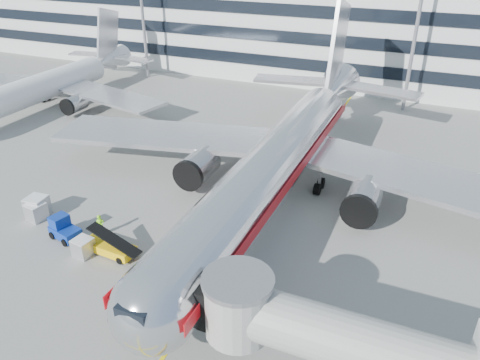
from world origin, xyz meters
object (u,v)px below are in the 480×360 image
at_px(belt_loader, 110,247).
at_px(ramp_worker, 100,225).
at_px(cargo_container_front, 83,247).
at_px(cargo_container_left, 36,212).
at_px(cargo_container_right, 37,206).
at_px(baggage_tug, 64,229).
at_px(main_jet, 282,155).

distance_m(belt_loader, ramp_worker, 2.86).
bearing_deg(cargo_container_front, belt_loader, 30.50).
xyz_separation_m(cargo_container_left, cargo_container_right, (-0.42, 0.59, 0.12)).
bearing_deg(belt_loader, ramp_worker, 141.67).
xyz_separation_m(cargo_container_left, ramp_worker, (6.77, 0.29, 0.17)).
relative_size(cargo_container_right, ramp_worker, 0.97).
xyz_separation_m(belt_loader, cargo_container_front, (-1.73, -1.02, 0.12)).
bearing_deg(baggage_tug, belt_loader, -2.92).
bearing_deg(cargo_container_front, cargo_container_left, 161.09).
distance_m(baggage_tug, cargo_container_front, 3.32).
bearing_deg(main_jet, cargo_container_front, -126.12).
height_order(main_jet, cargo_container_front, main_jet).
bearing_deg(ramp_worker, baggage_tug, 173.44).
distance_m(cargo_container_left, ramp_worker, 6.78).
height_order(main_jet, ramp_worker, main_jet).
bearing_deg(cargo_container_right, belt_loader, -12.35).
height_order(belt_loader, ramp_worker, belt_loader).
bearing_deg(baggage_tug, ramp_worker, 30.60).
relative_size(belt_loader, cargo_container_front, 3.01).
relative_size(baggage_tug, cargo_container_front, 1.88).
bearing_deg(baggage_tug, cargo_container_front, -22.40).
distance_m(main_jet, cargo_container_front, 19.08).
bearing_deg(belt_loader, cargo_container_front, -149.50).
bearing_deg(belt_loader, cargo_container_right, 167.65).
bearing_deg(main_jet, cargo_container_right, -147.23).
xyz_separation_m(cargo_container_right, cargo_container_front, (7.69, -3.08, -0.16)).
relative_size(main_jet, baggage_tug, 17.68).
bearing_deg(cargo_container_front, main_jet, 53.88).
relative_size(main_jet, ramp_worker, 26.89).
xyz_separation_m(main_jet, cargo_container_right, (-18.75, -12.07, -3.33)).
relative_size(cargo_container_right, cargo_container_front, 1.20).
bearing_deg(belt_loader, cargo_container_left, 170.70).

